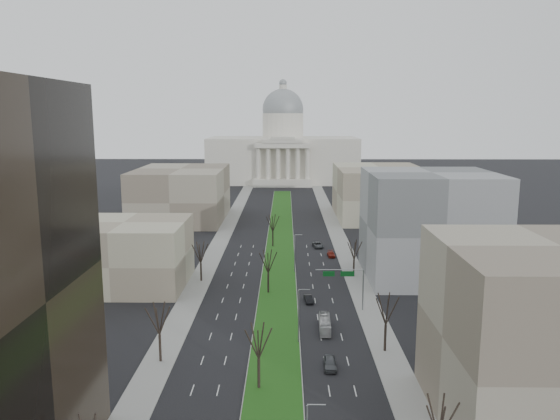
# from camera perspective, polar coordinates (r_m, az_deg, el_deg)

# --- Properties ---
(ground) EXTENTS (600.00, 600.00, 0.00)m
(ground) POSITION_cam_1_polar(r_m,az_deg,el_deg) (153.10, -0.01, -3.87)
(ground) COLOR black
(ground) RESTS_ON ground
(median) EXTENTS (8.00, 222.03, 0.20)m
(median) POSITION_cam_1_polar(r_m,az_deg,el_deg) (152.09, -0.01, -3.93)
(median) COLOR #999993
(median) RESTS_ON ground
(sidewalk_left) EXTENTS (5.00, 330.00, 0.15)m
(sidewalk_left) POSITION_cam_1_polar(r_m,az_deg,el_deg) (130.35, -7.89, -6.43)
(sidewalk_left) COLOR gray
(sidewalk_left) RESTS_ON ground
(sidewalk_right) EXTENTS (5.00, 330.00, 0.15)m
(sidewalk_right) POSITION_cam_1_polar(r_m,az_deg,el_deg) (129.92, 7.67, -6.48)
(sidewalk_right) COLOR gray
(sidewalk_right) RESTS_ON ground
(capitol) EXTENTS (80.00, 46.00, 55.00)m
(capitol) POSITION_cam_1_polar(r_m,az_deg,el_deg) (298.90, 0.30, 6.11)
(capitol) COLOR beige
(capitol) RESTS_ON ground
(building_beige_left) EXTENTS (26.00, 22.00, 14.00)m
(building_beige_left) POSITION_cam_1_polar(r_m,az_deg,el_deg) (122.44, -15.87, -4.44)
(building_beige_left) COLOR gray
(building_beige_left) RESTS_ON ground
(building_tan_right) EXTENTS (26.00, 24.00, 22.00)m
(building_tan_right) POSITION_cam_1_polar(r_m,az_deg,el_deg) (72.97, 26.66, -11.79)
(building_tan_right) COLOR #7B6F5F
(building_tan_right) RESTS_ON ground
(building_grey_right) EXTENTS (28.00, 26.00, 24.00)m
(building_grey_right) POSITION_cam_1_polar(r_m,az_deg,el_deg) (127.32, 15.35, -1.56)
(building_grey_right) COLOR slate
(building_grey_right) RESTS_ON ground
(building_far_left) EXTENTS (30.00, 40.00, 18.00)m
(building_far_left) POSITION_cam_1_polar(r_m,az_deg,el_deg) (194.12, -10.27, 1.64)
(building_far_left) COLOR #7B6F5F
(building_far_left) RESTS_ON ground
(building_far_right) EXTENTS (30.00, 40.00, 18.00)m
(building_far_right) POSITION_cam_1_polar(r_m,az_deg,el_deg) (198.42, 10.30, 1.82)
(building_far_right) COLOR gray
(building_far_right) RESTS_ON ground
(tree_left_mid) EXTENTS (5.40, 5.40, 9.72)m
(tree_left_mid) POSITION_cam_1_polar(r_m,az_deg,el_deg) (84.32, -12.54, -10.91)
(tree_left_mid) COLOR black
(tree_left_mid) RESTS_ON ground
(tree_left_far) EXTENTS (5.28, 5.28, 9.50)m
(tree_left_far) POSITION_cam_1_polar(r_m,az_deg,el_deg) (121.85, -8.31, -4.30)
(tree_left_far) COLOR black
(tree_left_far) RESTS_ON ground
(tree_right_near) EXTENTS (5.16, 5.16, 9.29)m
(tree_right_near) POSITION_cam_1_polar(r_m,az_deg,el_deg) (60.92, 16.38, -20.03)
(tree_right_near) COLOR black
(tree_right_near) RESTS_ON ground
(tree_right_mid) EXTENTS (5.52, 5.52, 9.94)m
(tree_right_mid) POSITION_cam_1_polar(r_m,az_deg,el_deg) (87.29, 11.04, -10.01)
(tree_right_mid) COLOR black
(tree_right_mid) RESTS_ON ground
(tree_right_far) EXTENTS (5.04, 5.04, 9.07)m
(tree_right_far) POSITION_cam_1_polar(r_m,az_deg,el_deg) (125.32, 7.76, -4.04)
(tree_right_far) COLOR black
(tree_right_far) RESTS_ON ground
(tree_median_a) EXTENTS (5.40, 5.40, 9.72)m
(tree_median_a) POSITION_cam_1_polar(r_m,az_deg,el_deg) (74.88, -2.25, -13.43)
(tree_median_a) COLOR black
(tree_median_a) RESTS_ON ground
(tree_median_b) EXTENTS (5.40, 5.40, 9.72)m
(tree_median_b) POSITION_cam_1_polar(r_m,az_deg,el_deg) (112.68, -1.25, -5.30)
(tree_median_b) COLOR black
(tree_median_b) RESTS_ON ground
(tree_median_c) EXTENTS (5.40, 5.40, 9.72)m
(tree_median_c) POSITION_cam_1_polar(r_m,az_deg,el_deg) (151.60, -0.76, -1.30)
(tree_median_c) COLOR black
(tree_median_c) RESTS_ON ground
(streetlamp_median_b) EXTENTS (1.90, 0.20, 9.16)m
(streetlamp_median_b) POSITION_cam_1_polar(r_m,az_deg,el_deg) (89.54, 1.99, -10.91)
(streetlamp_median_b) COLOR gray
(streetlamp_median_b) RESTS_ON ground
(streetlamp_median_c) EXTENTS (1.90, 0.20, 9.16)m
(streetlamp_median_c) POSITION_cam_1_polar(r_m,az_deg,el_deg) (127.70, 1.57, -4.48)
(streetlamp_median_c) COLOR gray
(streetlamp_median_c) RESTS_ON ground
(mast_arm_signs) EXTENTS (9.12, 0.24, 8.09)m
(mast_arm_signs) POSITION_cam_1_polar(r_m,az_deg,el_deg) (103.98, 7.21, -7.22)
(mast_arm_signs) COLOR gray
(mast_arm_signs) RESTS_ON ground
(car_grey_near) EXTENTS (2.00, 4.68, 1.58)m
(car_grey_near) POSITION_cam_1_polar(r_m,az_deg,el_deg) (83.27, 5.25, -15.64)
(car_grey_near) COLOR #494C51
(car_grey_near) RESTS_ON ground
(car_black) EXTENTS (1.93, 4.23, 1.34)m
(car_black) POSITION_cam_1_polar(r_m,az_deg,el_deg) (109.37, 2.99, -9.27)
(car_black) COLOR black
(car_black) RESTS_ON ground
(car_red) EXTENTS (2.00, 4.52, 1.29)m
(car_red) POSITION_cam_1_polar(r_m,az_deg,el_deg) (143.26, 5.37, -4.63)
(car_red) COLOR maroon
(car_red) RESTS_ON ground
(car_grey_far) EXTENTS (3.16, 5.48, 1.44)m
(car_grey_far) POSITION_cam_1_polar(r_m,az_deg,el_deg) (152.74, 3.98, -3.65)
(car_grey_far) COLOR #484B4F
(car_grey_far) RESTS_ON ground
(box_van) EXTENTS (2.14, 8.01, 2.21)m
(box_van) POSITION_cam_1_polar(r_m,az_deg,el_deg) (96.15, 4.70, -11.79)
(box_van) COLOR silver
(box_van) RESTS_ON ground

